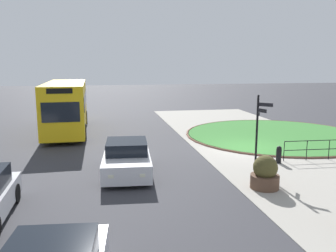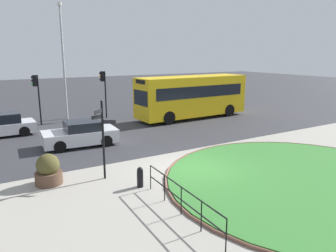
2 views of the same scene
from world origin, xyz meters
TOP-DOWN VIEW (x-y plane):
  - ground at (0.00, 0.00)m, footprint 120.00×120.00m
  - sidewalk_paving at (0.00, -1.67)m, footprint 32.00×8.65m
  - grass_island at (3.15, -3.41)m, footprint 11.19×11.19m
  - grass_kerb_ring at (3.15, -3.41)m, footprint 11.50×11.50m
  - signpost_directional at (-3.72, 1.04)m, footprint 0.95×0.51m
  - bollard_foreground at (-2.83, -0.47)m, footprint 0.25×0.25m
  - railing_grass_edge at (-2.69, -3.14)m, footprint 0.25×4.60m
  - bus_yellow at (6.87, 9.89)m, footprint 9.34×2.80m
  - car_near_lane at (-3.10, 6.54)m, footprint 4.16×2.17m
  - planter_near_signpost at (-5.80, 1.66)m, footprint 1.05×1.05m

SIDE VIEW (x-z plane):
  - ground at x=0.00m, z-range 0.00..0.00m
  - sidewalk_paving at x=0.00m, z-range 0.00..0.02m
  - grass_island at x=3.15m, z-range 0.00..0.10m
  - grass_kerb_ring at x=3.15m, z-range 0.00..0.11m
  - bollard_foreground at x=-2.83m, z-range 0.01..0.83m
  - planter_near_signpost at x=-5.80m, z-range -0.06..1.19m
  - railing_grass_edge at x=-2.69m, z-range 0.14..1.12m
  - car_near_lane at x=-3.10m, z-range -0.04..1.35m
  - bus_yellow at x=6.87m, z-range 0.12..3.45m
  - signpost_directional at x=-3.72m, z-range 0.25..3.53m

